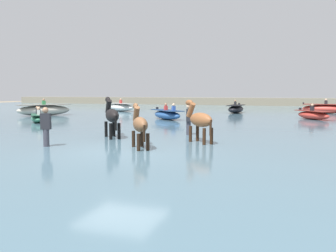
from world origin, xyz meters
name	(u,v)px	position (x,y,z in m)	size (l,w,h in m)	color
ground_plane	(122,160)	(0.00, 0.00, 0.00)	(120.00, 120.00, 0.00)	#84755B
water_surface	(198,126)	(0.00, 10.00, 0.15)	(90.00, 90.00, 0.29)	#476675
horse_lead_bay	(140,126)	(0.36, 0.65, 1.04)	(1.17, 1.48, 1.76)	brown
horse_trailing_chestnut	(200,121)	(1.90, 2.57, 1.09)	(1.45, 1.37, 1.85)	brown
horse_flank_black	(112,117)	(-1.82, 2.81, 1.15)	(1.39, 1.57, 1.94)	black
boat_near_starboard	(44,110)	(-13.43, 13.23, 0.73)	(3.68, 4.20, 1.36)	#B2AD9E
boat_far_offshore	(326,109)	(8.07, 24.06, 0.70)	(3.99, 1.73, 1.29)	#BC382D
boat_mid_outer	(236,109)	(0.46, 21.98, 0.65)	(1.33, 3.53, 1.19)	black
boat_distant_west	(167,115)	(-2.94, 12.83, 0.62)	(3.20, 3.24, 1.11)	#28518E
boat_near_port	(121,107)	(-10.74, 21.32, 0.68)	(4.08, 3.24, 1.26)	silver
boat_far_inshore	(38,118)	(-9.72, 7.97, 0.56)	(2.21, 2.40, 0.97)	#337556
boat_distant_east	(313,115)	(6.56, 16.04, 0.59)	(2.52, 3.07, 1.07)	#BC382D
person_wading_close	(189,122)	(0.86, 4.77, 0.87)	(0.27, 0.36, 1.63)	#383842
person_onlooker_left	(46,130)	(-2.82, -0.03, 0.87)	(0.37, 0.30, 1.63)	#383842
far_shoreline	(252,103)	(0.00, 41.78, 0.68)	(80.00, 2.40, 1.37)	gray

